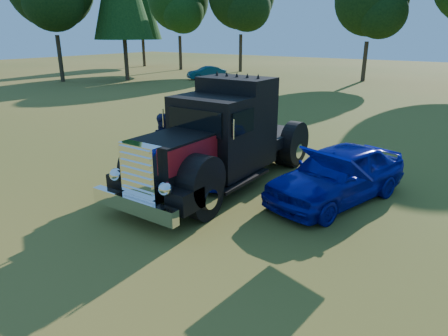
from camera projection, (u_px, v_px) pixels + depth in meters
ground at (186, 196)px, 10.81m from camera, size 120.00×120.00×0.00m
diamond_t_truck at (219, 142)px, 11.28m from camera, size 3.26×7.16×3.00m
hotrod_coupe at (337, 174)px, 10.34m from camera, size 2.87×4.63×1.89m
spectator_near at (167, 145)px, 12.27m from camera, size 0.57×0.75×1.87m
spectator_far at (166, 147)px, 11.85m from camera, size 1.18×1.22×1.99m
distant_teal_car at (207, 73)px, 37.20m from camera, size 3.05×3.62×1.17m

